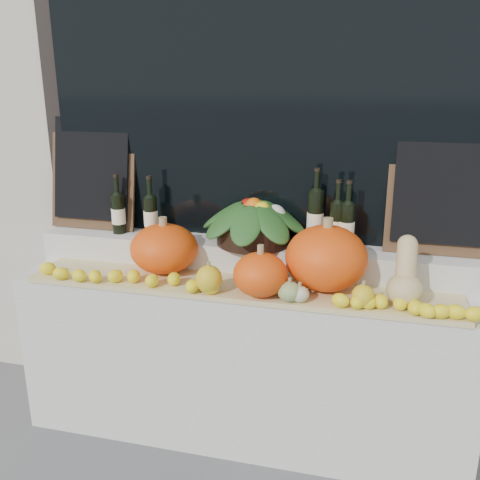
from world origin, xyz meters
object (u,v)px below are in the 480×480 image
Objects in this scene: pumpkin_left at (164,248)px; wine_bottle_tall at (315,218)px; butternut_squash at (405,278)px; pumpkin_right at (326,258)px; produce_bowl at (254,220)px.

pumpkin_left is 0.78m from wine_bottle_tall.
butternut_squash is at bearing -35.15° from wine_bottle_tall.
pumpkin_right is 1.30× the size of butternut_squash.
pumpkin_right is at bearing -70.08° from wine_bottle_tall.
pumpkin_right is 0.27m from wine_bottle_tall.
wine_bottle_tall is at bearing 109.92° from pumpkin_right.
produce_bowl reaches higher than pumpkin_right.
pumpkin_left is at bearing -158.45° from produce_bowl.
pumpkin_left is 1.16× the size of butternut_squash.
wine_bottle_tall is at bearing 6.00° from produce_bowl.
produce_bowl reaches higher than butternut_squash.
produce_bowl is at bearing 21.55° from pumpkin_left.
pumpkin_right is at bearing -1.74° from pumpkin_left.
pumpkin_left is 0.90× the size of pumpkin_right.
pumpkin_right is 0.66× the size of produce_bowl.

